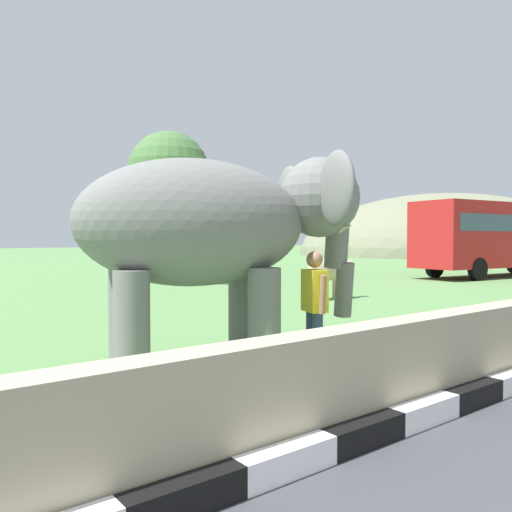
% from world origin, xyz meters
% --- Properties ---
extents(barrier_parapet, '(28.00, 0.36, 1.00)m').
position_xyz_m(barrier_parapet, '(2.00, 4.33, 0.50)').
color(barrier_parapet, tan).
rests_on(barrier_parapet, ground_plane).
extents(elephant, '(4.07, 3.01, 3.01)m').
position_xyz_m(elephant, '(2.34, 6.94, 1.98)').
color(elephant, slate).
rests_on(elephant, ground_plane).
extents(person_handler, '(0.36, 0.64, 1.66)m').
position_xyz_m(person_handler, '(3.44, 6.23, 0.93)').
color(person_handler, navy).
rests_on(person_handler, ground_plane).
extents(bus_red, '(10.11, 3.61, 3.50)m').
position_xyz_m(bus_red, '(23.14, 13.67, 2.08)').
color(bus_red, '#B21E1E').
rests_on(bus_red, ground_plane).
extents(cow_near, '(1.90, 0.67, 1.23)m').
position_xyz_m(cow_near, '(9.71, 12.02, 0.87)').
color(cow_near, tan).
rests_on(cow_near, ground_plane).
extents(tree_distant, '(3.29, 3.29, 6.16)m').
position_xyz_m(tree_distant, '(8.57, 19.86, 4.48)').
color(tree_distant, brown).
rests_on(tree_distant, ground_plane).
extents(hill_east, '(38.78, 31.02, 14.40)m').
position_xyz_m(hill_east, '(55.00, 36.13, 0.00)').
color(hill_east, '#73785C').
rests_on(hill_east, ground_plane).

